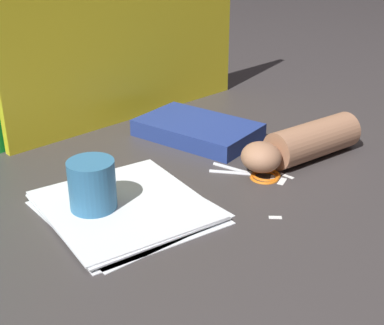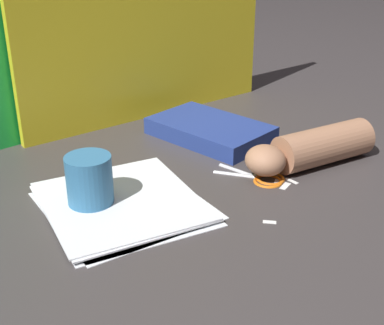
# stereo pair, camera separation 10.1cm
# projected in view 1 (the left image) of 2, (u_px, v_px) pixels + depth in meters

# --- Properties ---
(ground_plane) EXTENTS (6.00, 6.00, 0.00)m
(ground_plane) POSITION_uv_depth(u_px,v_px,m) (187.00, 189.00, 1.04)
(ground_plane) COLOR #3D3838
(backdrop_panel_center) EXTENTS (0.71, 0.08, 0.52)m
(backdrop_panel_center) POSITION_uv_depth(u_px,v_px,m) (129.00, 17.00, 1.30)
(backdrop_panel_center) COLOR yellow
(backdrop_panel_center) RESTS_ON ground_plane
(paper_stack) EXTENTS (0.30, 0.31, 0.01)m
(paper_stack) POSITION_uv_depth(u_px,v_px,m) (126.00, 207.00, 0.97)
(paper_stack) COLOR white
(paper_stack) RESTS_ON ground_plane
(book_closed) EXTENTS (0.24, 0.31, 0.04)m
(book_closed) POSITION_uv_depth(u_px,v_px,m) (198.00, 130.00, 1.27)
(book_closed) COLOR navy
(book_closed) RESTS_ON ground_plane
(scissors) EXTENTS (0.12, 0.15, 0.01)m
(scissors) POSITION_uv_depth(u_px,v_px,m) (257.00, 173.00, 1.10)
(scissors) COLOR silver
(scissors) RESTS_ON ground_plane
(hand_forearm) EXTENTS (0.31, 0.10, 0.08)m
(hand_forearm) POSITION_uv_depth(u_px,v_px,m) (302.00, 144.00, 1.14)
(hand_forearm) COLOR #A87556
(hand_forearm) RESTS_ON ground_plane
(paper_scrap_near) EXTENTS (0.02, 0.02, 0.00)m
(paper_scrap_near) POSITION_uv_depth(u_px,v_px,m) (275.00, 217.00, 0.94)
(paper_scrap_near) COLOR white
(paper_scrap_near) RESTS_ON ground_plane
(paper_scrap_mid) EXTENTS (0.01, 0.03, 0.00)m
(paper_scrap_mid) POSITION_uv_depth(u_px,v_px,m) (287.00, 176.00, 1.09)
(paper_scrap_mid) COLOR white
(paper_scrap_mid) RESTS_ON ground_plane
(paper_scrap_far) EXTENTS (0.03, 0.02, 0.00)m
(paper_scrap_far) POSITION_uv_depth(u_px,v_px,m) (275.00, 177.00, 1.09)
(paper_scrap_far) COLOR white
(paper_scrap_far) RESTS_ON ground_plane
(paper_scrap_side) EXTENTS (0.03, 0.02, 0.00)m
(paper_scrap_side) POSITION_uv_depth(u_px,v_px,m) (282.00, 181.00, 1.07)
(paper_scrap_side) COLOR white
(paper_scrap_side) RESTS_ON ground_plane
(mug) EXTENTS (0.08, 0.08, 0.10)m
(mug) POSITION_uv_depth(u_px,v_px,m) (92.00, 188.00, 0.94)
(mug) COLOR teal
(mug) RESTS_ON ground_plane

